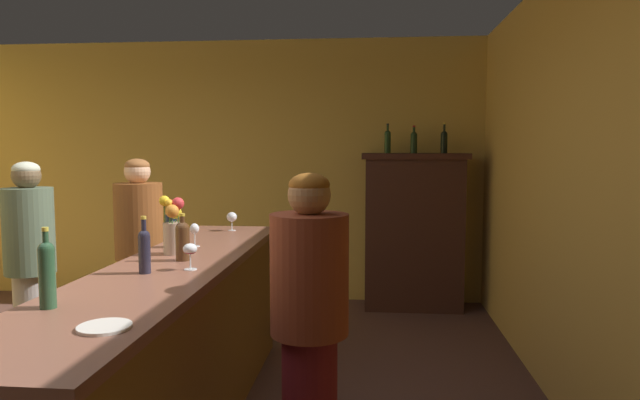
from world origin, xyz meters
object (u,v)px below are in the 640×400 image
at_px(wine_bottle_malbec, 171,227).
at_px(bartender, 309,322).
at_px(bar_counter, 172,352).
at_px(display_bottle_midleft, 414,141).
at_px(display_bottle_center, 444,141).
at_px(patron_by_cabinet, 30,262).
at_px(wine_bottle_rose, 144,249).
at_px(patron_in_navy, 140,249).
at_px(display_bottle_left, 388,140).
at_px(cheese_plate, 105,327).
at_px(display_cabinet, 414,228).
at_px(wine_bottle_syrah, 47,271).
at_px(wine_glass_mid, 194,230).
at_px(flower_arrangement, 173,226).
at_px(wine_bottle_riesling, 183,239).
at_px(wine_glass_front, 232,217).
at_px(wine_glass_rear, 190,250).

xyz_separation_m(wine_bottle_malbec, bartender, (1.01, -0.98, -0.30)).
relative_size(bar_counter, display_bottle_midleft, 11.43).
relative_size(wine_bottle_malbec, display_bottle_center, 1.00).
bearing_deg(wine_bottle_malbec, patron_by_cabinet, 173.46).
bearing_deg(display_bottle_midleft, wine_bottle_rose, -117.49).
height_order(display_bottle_midleft, patron_in_navy, display_bottle_midleft).
relative_size(display_bottle_midleft, display_bottle_center, 0.91).
height_order(bar_counter, display_bottle_left, display_bottle_left).
xyz_separation_m(wine_bottle_malbec, cheese_plate, (0.36, -1.64, -0.13)).
relative_size(display_cabinet, display_bottle_left, 5.35).
height_order(wine_bottle_syrah, wine_glass_mid, wine_bottle_syrah).
bearing_deg(flower_arrangement, wine_bottle_riesling, -56.65).
bearing_deg(display_bottle_center, display_cabinet, 180.00).
distance_m(display_bottle_left, patron_by_cabinet, 3.38).
distance_m(wine_bottle_rose, flower_arrangement, 0.53).
distance_m(wine_glass_front, bartender, 1.95).
xyz_separation_m(wine_bottle_riesling, display_bottle_midleft, (1.48, 2.66, 0.59)).
height_order(wine_bottle_rose, flower_arrangement, flower_arrangement).
distance_m(wine_bottle_syrah, wine_bottle_malbec, 1.41).
bearing_deg(patron_by_cabinet, wine_bottle_syrah, -17.06).
relative_size(wine_bottle_malbec, display_bottle_left, 1.02).
bearing_deg(display_bottle_center, display_bottle_midleft, 180.00).
bearing_deg(wine_bottle_syrah, cheese_plate, -33.18).
xyz_separation_m(display_cabinet, display_bottle_center, (0.29, 0.00, 0.88)).
bearing_deg(patron_by_cabinet, wine_glass_mid, 34.05).
bearing_deg(wine_bottle_syrah, patron_by_cabinet, 124.85).
relative_size(flower_arrangement, patron_by_cabinet, 0.23).
relative_size(display_bottle_left, patron_by_cabinet, 0.19).
height_order(wine_glass_rear, cheese_plate, wine_glass_rear).
bearing_deg(display_bottle_center, wine_bottle_syrah, -118.55).
relative_size(wine_bottle_rose, wine_glass_front, 2.02).
distance_m(wine_bottle_rose, wine_bottle_malbec, 0.78).
bearing_deg(wine_bottle_syrah, wine_bottle_riesling, 78.09).
distance_m(wine_glass_mid, patron_by_cabinet, 1.23).
height_order(bar_counter, wine_glass_rear, wine_glass_rear).
bearing_deg(wine_bottle_malbec, display_bottle_midleft, 52.73).
bearing_deg(wine_glass_front, patron_in_navy, -174.53).
bearing_deg(cheese_plate, flower_arrangement, 100.48).
bearing_deg(wine_glass_rear, display_cabinet, 64.72).
xyz_separation_m(wine_bottle_rose, wine_glass_front, (0.06, 1.53, -0.02)).
bearing_deg(bar_counter, wine_glass_front, 89.65).
xyz_separation_m(wine_glass_mid, display_bottle_midleft, (1.56, 2.20, 0.61)).
bearing_deg(bar_counter, display_bottle_left, 65.93).
bearing_deg(wine_bottle_syrah, flower_arrangement, 85.82).
height_order(bar_counter, bartender, bartender).
bearing_deg(bartender, display_bottle_left, -99.99).
relative_size(flower_arrangement, display_bottle_center, 1.17).
bearing_deg(display_bottle_center, bar_counter, -122.93).
distance_m(wine_glass_mid, bartender, 1.37).
relative_size(wine_bottle_malbec, wine_glass_front, 2.07).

